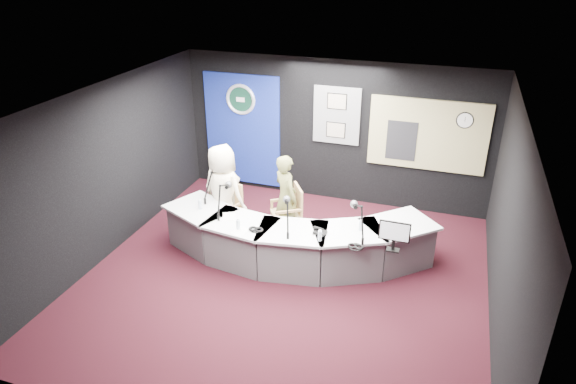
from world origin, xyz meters
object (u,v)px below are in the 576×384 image
(broadcast_desk, at_px, (292,240))
(armchair_right, at_px, (286,211))
(person_woman, at_px, (286,198))
(armchair_left, at_px, (224,212))
(person_man, at_px, (223,192))

(broadcast_desk, relative_size, armchair_right, 4.36)
(broadcast_desk, distance_m, person_woman, 0.84)
(person_woman, bearing_deg, armchair_right, -0.00)
(armchair_left, distance_m, person_man, 0.38)
(broadcast_desk, bearing_deg, armchair_left, 164.04)
(armchair_left, relative_size, armchair_right, 0.90)
(armchair_right, distance_m, person_woman, 0.26)
(broadcast_desk, height_order, armchair_left, armchair_left)
(person_man, bearing_deg, broadcast_desk, 179.03)
(armchair_right, bearing_deg, person_woman, 0.00)
(person_man, height_order, person_woman, person_man)
(person_woman, bearing_deg, armchair_left, 55.80)
(broadcast_desk, xyz_separation_m, person_man, (-1.37, 0.39, 0.47))
(armchair_left, xyz_separation_m, person_woman, (1.05, 0.27, 0.31))
(armchair_left, bearing_deg, broadcast_desk, 3.03)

